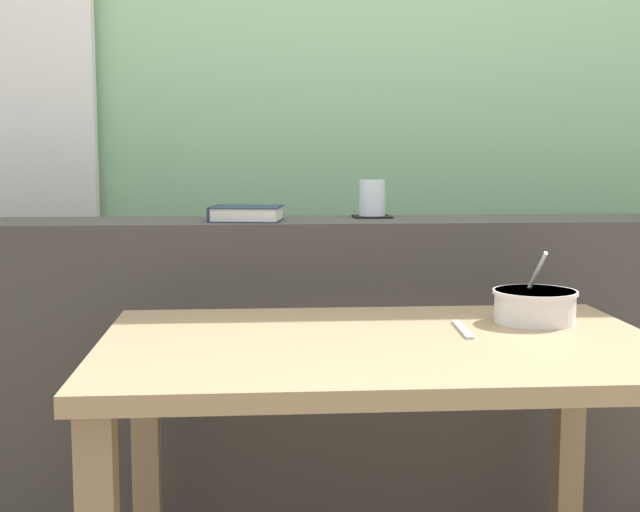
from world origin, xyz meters
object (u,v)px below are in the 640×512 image
at_px(coaster_square, 372,217).
at_px(soup_bowl, 535,307).
at_px(closed_book, 246,214).
at_px(juice_glass, 372,199).
at_px(fork_utensil, 463,329).
at_px(breakfast_table, 381,394).

height_order(coaster_square, soup_bowl, coaster_square).
distance_m(closed_book, soup_bowl, 0.78).
relative_size(juice_glass, soup_bowl, 0.54).
xyz_separation_m(coaster_square, soup_bowl, (0.28, -0.54, -0.15)).
relative_size(closed_book, fork_utensil, 1.16).
xyz_separation_m(breakfast_table, closed_book, (-0.26, 0.60, 0.31)).
bearing_deg(soup_bowl, coaster_square, 117.11).
height_order(breakfast_table, soup_bowl, soup_bowl).
bearing_deg(breakfast_table, juice_glass, 83.95).
bearing_deg(soup_bowl, fork_utensil, -156.65).
bearing_deg(juice_glass, soup_bowl, -62.89).
bearing_deg(soup_bowl, juice_glass, 117.11).
bearing_deg(closed_book, fork_utensil, -50.12).
relative_size(coaster_square, fork_utensil, 0.59).
distance_m(breakfast_table, coaster_square, 0.75).
bearing_deg(juice_glass, coaster_square, -82.87).
bearing_deg(coaster_square, closed_book, -165.41).
relative_size(juice_glass, closed_book, 0.49).
xyz_separation_m(soup_bowl, fork_utensil, (-0.17, -0.07, -0.03)).
bearing_deg(breakfast_table, coaster_square, 83.95).
bearing_deg(juice_glass, breakfast_table, -96.05).
relative_size(soup_bowl, fork_utensil, 1.05).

